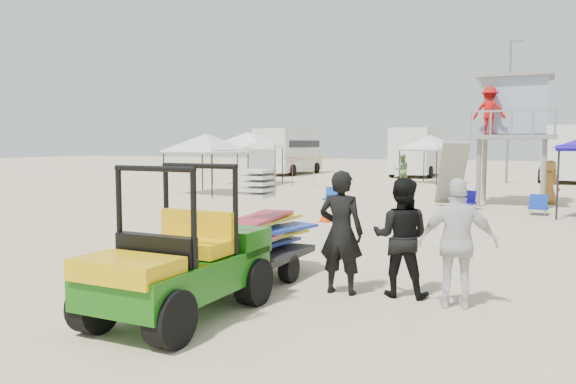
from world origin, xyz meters
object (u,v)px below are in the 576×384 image
at_px(surf_trailer, 261,231).
at_px(man_left, 341,232).
at_px(lifeguard_tower, 512,111).
at_px(utility_cart, 176,249).

relative_size(surf_trailer, man_left, 1.18).
distance_m(surf_trailer, lifeguard_tower, 14.59).
xyz_separation_m(utility_cart, man_left, (1.52, 2.04, 0.02)).
bearing_deg(utility_cart, man_left, 53.22).
bearing_deg(utility_cart, surf_trailer, 89.79).
distance_m(man_left, lifeguard_tower, 14.62).
bearing_deg(lifeguard_tower, man_left, -95.87).
bearing_deg(utility_cart, lifeguard_tower, 79.63).
xyz_separation_m(utility_cart, surf_trailer, (0.01, 2.34, -0.10)).
xyz_separation_m(man_left, lifeguard_tower, (1.47, 14.33, 2.51)).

